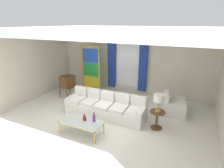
# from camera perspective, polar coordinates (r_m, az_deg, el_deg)

# --- Properties ---
(ground_plane) EXTENTS (16.00, 16.00, 0.00)m
(ground_plane) POSITION_cam_1_polar(r_m,az_deg,el_deg) (6.49, -3.33, -11.17)
(ground_plane) COLOR white
(wall_rear) EXTENTS (8.00, 0.12, 3.00)m
(wall_rear) POSITION_cam_1_polar(r_m,az_deg,el_deg) (8.62, 6.25, 7.01)
(wall_rear) COLOR beige
(wall_rear) RESTS_ON ground
(wall_left) EXTENTS (0.12, 7.00, 3.00)m
(wall_left) POSITION_cam_1_polar(r_m,az_deg,el_deg) (8.62, -23.55, 5.57)
(wall_left) COLOR beige
(wall_left) RESTS_ON ground
(ceiling_slab) EXTENTS (8.00, 7.60, 0.04)m
(ceiling_slab) POSITION_cam_1_polar(r_m,az_deg,el_deg) (6.35, -0.28, 16.81)
(ceiling_slab) COLOR white
(curtained_window) EXTENTS (2.00, 0.17, 2.70)m
(curtained_window) POSITION_cam_1_polar(r_m,az_deg,el_deg) (8.48, 4.70, 8.53)
(curtained_window) COLOR white
(curtained_window) RESTS_ON ground
(couch_white_long) EXTENTS (2.93, 0.94, 0.86)m
(couch_white_long) POSITION_cam_1_polar(r_m,az_deg,el_deg) (6.73, -1.86, -7.07)
(couch_white_long) COLOR white
(couch_white_long) RESTS_ON ground
(coffee_table) EXTENTS (1.30, 0.62, 0.41)m
(coffee_table) POSITION_cam_1_polar(r_m,az_deg,el_deg) (5.70, -9.51, -11.65)
(coffee_table) COLOR silver
(coffee_table) RESTS_ON ground
(bottle_blue_decanter) EXTENTS (0.11, 0.11, 0.22)m
(bottle_blue_decanter) POSITION_cam_1_polar(r_m,az_deg,el_deg) (5.67, -8.53, -10.43)
(bottle_blue_decanter) COLOR maroon
(bottle_blue_decanter) RESTS_ON coffee_table
(bottle_crystal_tall) EXTENTS (0.08, 0.08, 0.30)m
(bottle_crystal_tall) POSITION_cam_1_polar(r_m,az_deg,el_deg) (5.57, -5.59, -10.42)
(bottle_crystal_tall) COLOR #753384
(bottle_crystal_tall) RESTS_ON coffee_table
(vintage_tv) EXTENTS (0.62, 0.67, 1.35)m
(vintage_tv) POSITION_cam_1_polar(r_m,az_deg,el_deg) (8.34, -13.67, 0.71)
(vintage_tv) COLOR brown
(vintage_tv) RESTS_ON ground
(armchair_white) EXTENTS (0.93, 0.92, 0.80)m
(armchair_white) POSITION_cam_1_polar(r_m,az_deg,el_deg) (7.12, 18.18, -6.70)
(armchair_white) COLOR white
(armchair_white) RESTS_ON ground
(stained_glass_divider) EXTENTS (0.95, 0.05, 2.20)m
(stained_glass_divider) POSITION_cam_1_polar(r_m,az_deg,el_deg) (8.72, -6.55, 4.15)
(stained_glass_divider) COLOR gold
(stained_glass_divider) RESTS_ON ground
(peacock_figurine) EXTENTS (0.44, 0.60, 0.50)m
(peacock_figurine) POSITION_cam_1_polar(r_m,az_deg,el_deg) (8.39, -5.71, -2.43)
(peacock_figurine) COLOR beige
(peacock_figurine) RESTS_ON ground
(round_side_table) EXTENTS (0.48, 0.48, 0.59)m
(round_side_table) POSITION_cam_1_polar(r_m,az_deg,el_deg) (6.04, 13.80, -10.32)
(round_side_table) COLOR brown
(round_side_table) RESTS_ON ground
(table_lamp_brass) EXTENTS (0.32, 0.32, 0.57)m
(table_lamp_brass) POSITION_cam_1_polar(r_m,az_deg,el_deg) (5.75, 14.32, -4.43)
(table_lamp_brass) COLOR #B29338
(table_lamp_brass) RESTS_ON round_side_table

